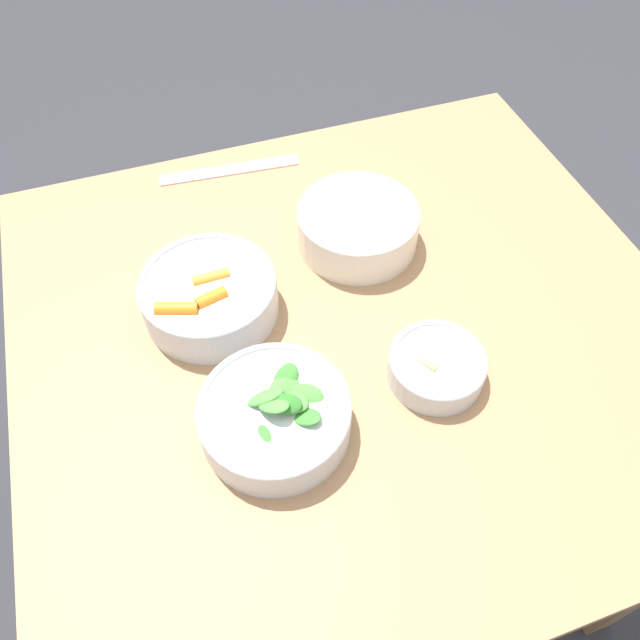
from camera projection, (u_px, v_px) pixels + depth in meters
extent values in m
plane|color=#2D2D33|center=(341.00, 507.00, 1.51)|extent=(10.00, 10.00, 0.00)
cube|color=#99724C|center=(354.00, 329.00, 0.93)|extent=(0.98, 0.93, 0.03)
cube|color=olive|center=(99.00, 340.00, 1.37)|extent=(0.06, 0.06, 0.71)
cube|color=olive|center=(452.00, 249.00, 1.54)|extent=(0.06, 0.06, 0.71)
cylinder|color=silver|center=(210.00, 297.00, 0.91)|extent=(0.20, 0.20, 0.06)
torus|color=silver|center=(207.00, 283.00, 0.89)|extent=(0.20, 0.20, 0.01)
cylinder|color=orange|center=(180.00, 290.00, 0.90)|extent=(0.06, 0.03, 0.02)
cylinder|color=orange|center=(248.00, 299.00, 0.89)|extent=(0.05, 0.02, 0.02)
cylinder|color=orange|center=(192.00, 278.00, 0.91)|extent=(0.03, 0.05, 0.02)
cylinder|color=orange|center=(192.00, 264.00, 0.93)|extent=(0.05, 0.04, 0.02)
cylinder|color=orange|center=(232.00, 306.00, 0.88)|extent=(0.03, 0.05, 0.02)
cylinder|color=orange|center=(177.00, 309.00, 0.86)|extent=(0.06, 0.04, 0.02)
cylinder|color=orange|center=(211.00, 278.00, 0.90)|extent=(0.05, 0.02, 0.02)
cylinder|color=orange|center=(212.00, 298.00, 0.87)|extent=(0.05, 0.03, 0.02)
cylinder|color=silver|center=(275.00, 417.00, 0.80)|extent=(0.20, 0.20, 0.05)
torus|color=silver|center=(274.00, 407.00, 0.78)|extent=(0.20, 0.20, 0.01)
ellipsoid|color=#4C933D|center=(289.00, 388.00, 0.79)|extent=(0.05, 0.04, 0.03)
ellipsoid|color=#4C933D|center=(265.00, 397.00, 0.78)|extent=(0.06, 0.05, 0.05)
ellipsoid|color=#3D8433|center=(286.00, 379.00, 0.80)|extent=(0.05, 0.05, 0.03)
ellipsoid|color=#4C933D|center=(273.00, 404.00, 0.77)|extent=(0.05, 0.06, 0.04)
ellipsoid|color=#2D7028|center=(317.00, 433.00, 0.76)|extent=(0.04, 0.04, 0.02)
ellipsoid|color=#2D7028|center=(286.00, 404.00, 0.76)|extent=(0.05, 0.04, 0.02)
ellipsoid|color=#4C933D|center=(306.00, 395.00, 0.79)|extent=(0.05, 0.05, 0.02)
ellipsoid|color=#3D8433|center=(306.00, 417.00, 0.77)|extent=(0.05, 0.05, 0.03)
ellipsoid|color=#3D8433|center=(326.00, 427.00, 0.77)|extent=(0.05, 0.05, 0.04)
ellipsoid|color=#3D8433|center=(260.00, 446.00, 0.75)|extent=(0.05, 0.06, 0.04)
ellipsoid|color=#4C933D|center=(290.00, 400.00, 0.78)|extent=(0.06, 0.07, 0.03)
cylinder|color=silver|center=(358.00, 227.00, 1.00)|extent=(0.19, 0.19, 0.06)
torus|color=silver|center=(359.00, 212.00, 0.97)|extent=(0.19, 0.19, 0.01)
cylinder|color=brown|center=(357.00, 232.00, 1.01)|extent=(0.18, 0.18, 0.04)
ellipsoid|color=#AD7551|center=(395.00, 198.00, 1.02)|extent=(0.01, 0.01, 0.01)
ellipsoid|color=#8E5B3D|center=(366.00, 222.00, 0.98)|extent=(0.01, 0.01, 0.01)
ellipsoid|color=#8E5B3D|center=(359.00, 236.00, 0.96)|extent=(0.01, 0.01, 0.01)
ellipsoid|color=#AD7551|center=(400.00, 238.00, 0.97)|extent=(0.01, 0.01, 0.01)
ellipsoid|color=#AD7551|center=(371.00, 209.00, 1.01)|extent=(0.01, 0.01, 0.01)
ellipsoid|color=#AD7551|center=(345.00, 204.00, 1.01)|extent=(0.01, 0.01, 0.01)
ellipsoid|color=#AD7551|center=(394.00, 238.00, 0.96)|extent=(0.01, 0.01, 0.01)
ellipsoid|color=#AD7551|center=(377.00, 187.00, 1.03)|extent=(0.01, 0.01, 0.01)
cylinder|color=#E0A88E|center=(370.00, 250.00, 0.94)|extent=(0.03, 0.03, 0.01)
cylinder|color=beige|center=(386.00, 249.00, 0.95)|extent=(0.03, 0.03, 0.01)
cylinder|color=tan|center=(380.00, 220.00, 0.98)|extent=(0.03, 0.03, 0.01)
cylinder|color=tan|center=(371.00, 190.00, 1.03)|extent=(0.03, 0.03, 0.01)
cylinder|color=silver|center=(436.00, 367.00, 0.85)|extent=(0.13, 0.13, 0.04)
torus|color=silver|center=(438.00, 359.00, 0.83)|extent=(0.13, 0.13, 0.01)
cube|color=tan|center=(443.00, 363.00, 0.85)|extent=(0.07, 0.07, 0.02)
cube|color=tan|center=(426.00, 359.00, 0.85)|extent=(0.07, 0.08, 0.02)
cube|color=tan|center=(430.00, 356.00, 0.85)|extent=(0.06, 0.06, 0.02)
cube|color=#EFB7C6|center=(230.00, 170.00, 1.13)|extent=(0.25, 0.05, 0.00)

